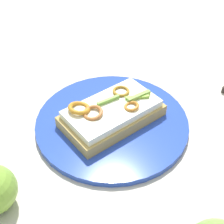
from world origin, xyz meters
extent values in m
plane|color=#BEB7A4|center=(0.00, 0.00, 0.00)|extent=(2.00, 2.00, 0.00)
cylinder|color=#2948B3|center=(0.00, 0.00, 0.01)|extent=(0.28, 0.28, 0.01)
cube|color=tan|center=(0.00, 0.00, 0.02)|extent=(0.21, 0.18, 0.02)
cube|color=#EAEAC6|center=(0.00, 0.00, 0.04)|extent=(0.19, 0.16, 0.01)
torus|color=#C17F22|center=(0.03, -0.05, 0.05)|extent=(0.05, 0.05, 0.02)
torus|color=#C4792A|center=(-0.01, 0.03, 0.05)|extent=(0.03, 0.03, 0.01)
torus|color=#AB7A24|center=(-0.04, 0.00, 0.05)|extent=(0.04, 0.04, 0.01)
torus|color=#B46D36|center=(0.03, -0.02, 0.05)|extent=(0.04, 0.04, 0.01)
cube|color=#76AC42|center=(-0.01, -0.01, 0.05)|extent=(0.04, 0.03, 0.01)
cube|color=olive|center=(-0.04, 0.04, 0.05)|extent=(0.04, 0.03, 0.01)
cube|color=#8AB83C|center=(-0.04, 0.03, 0.05)|extent=(0.03, 0.04, 0.01)
camera|label=1|loc=(0.40, 0.17, 0.42)|focal=51.24mm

